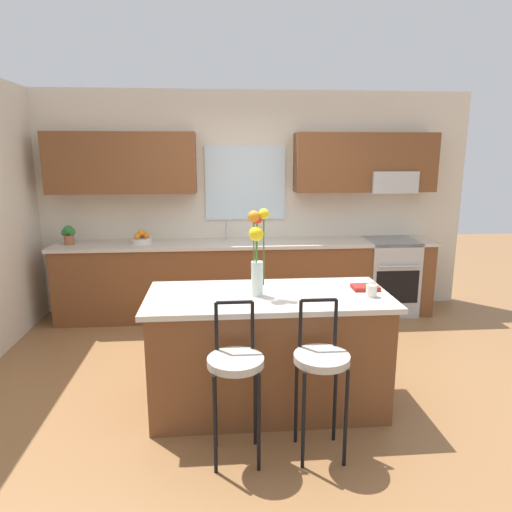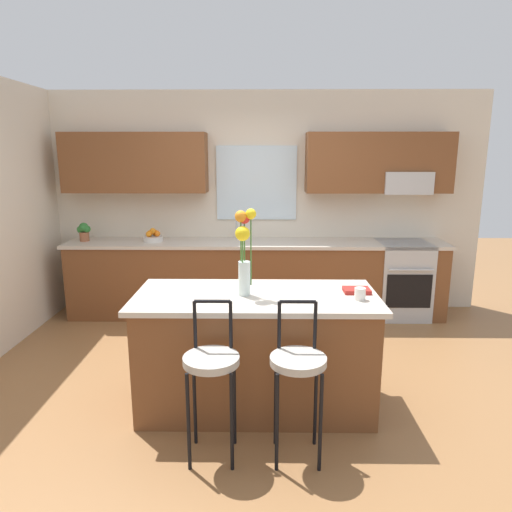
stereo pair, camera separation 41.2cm
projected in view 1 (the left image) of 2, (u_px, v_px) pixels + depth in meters
The scene contains 13 objects.
ground_plane at pixel (260, 379), 4.08m from camera, with size 14.00×14.00×0.00m, color olive.
back_wall_assembly at pixel (248, 191), 5.68m from camera, with size 5.60×0.50×2.70m.
counter_run at pixel (247, 278), 5.63m from camera, with size 4.56×0.64×0.92m.
sink_faucet at pixel (226, 228), 5.62m from camera, with size 0.02×0.13×0.23m.
oven_range at pixel (388, 276), 5.75m from camera, with size 0.60×0.64×0.92m.
kitchen_island at pixel (268, 350), 3.58m from camera, with size 1.84×0.84×0.92m.
bar_stool_near at pixel (236, 368), 2.90m from camera, with size 0.36×0.36×1.04m.
bar_stool_middle at pixel (321, 365), 2.95m from camera, with size 0.36×0.36×1.04m.
flower_vase at pixel (257, 247), 3.36m from camera, with size 0.16×0.16×0.65m.
mug_ceramic at pixel (371, 291), 3.41m from camera, with size 0.08×0.08×0.09m, color silver.
cookbook at pixel (365, 287), 3.59m from camera, with size 0.20×0.15×0.03m, color maroon.
fruit_bowl_oranges at pixel (142, 239), 5.42m from camera, with size 0.24×0.24×0.16m.
potted_plant_small at pixel (69, 234), 5.33m from camera, with size 0.17×0.11×0.23m.
Camera 1 is at (-0.34, -3.72, 1.96)m, focal length 32.23 mm.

